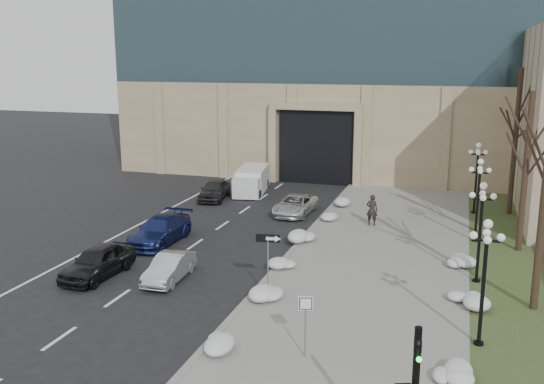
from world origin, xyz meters
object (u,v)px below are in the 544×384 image
(pedestrian, at_px, (372,210))
(box_truck, at_px, (252,181))
(car_d, at_px, (295,205))
(car_e, at_px, (214,190))
(one_way_sign, at_px, (272,246))
(lamppost_a, at_px, (485,266))
(car_b, at_px, (170,268))
(lamppost_b, at_px, (481,219))
(car_a, at_px, (98,261))
(keep_sign, at_px, (306,313))
(lamppost_c, at_px, (479,189))
(car_c, at_px, (160,230))
(lamppost_d, at_px, (477,169))

(pedestrian, height_order, box_truck, pedestrian)
(car_d, xyz_separation_m, car_e, (-6.71, 2.23, 0.09))
(one_way_sign, distance_m, lamppost_a, 8.66)
(car_b, bearing_deg, lamppost_b, 13.08)
(box_truck, relative_size, lamppost_a, 1.25)
(car_a, relative_size, pedestrian, 2.31)
(keep_sign, height_order, lamppost_c, lamppost_c)
(lamppost_a, bearing_deg, one_way_sign, 167.04)
(car_b, bearing_deg, car_a, -173.48)
(car_c, relative_size, lamppost_d, 1.06)
(car_c, relative_size, car_d, 1.11)
(car_c, bearing_deg, pedestrian, 32.61)
(box_truck, xyz_separation_m, lamppost_b, (16.19, -14.87, 2.19))
(car_b, xyz_separation_m, lamppost_b, (13.62, 3.88, 2.46))
(box_truck, height_order, one_way_sign, one_way_sign)
(car_a, relative_size, box_truck, 0.74)
(box_truck, bearing_deg, pedestrian, -43.91)
(pedestrian, distance_m, lamppost_a, 15.80)
(car_b, height_order, car_d, car_d)
(car_b, bearing_deg, car_c, 119.13)
(pedestrian, bearing_deg, car_c, 34.22)
(car_d, height_order, keep_sign, keep_sign)
(car_d, height_order, car_e, car_e)
(car_b, xyz_separation_m, car_c, (-3.16, 5.06, 0.12))
(car_e, distance_m, box_truck, 3.58)
(car_d, xyz_separation_m, lamppost_a, (11.25, -16.02, 2.44))
(car_e, distance_m, lamppost_b, 21.59)
(car_b, xyz_separation_m, lamppost_c, (13.62, 10.38, 2.46))
(car_c, distance_m, lamppost_c, 17.75)
(car_d, xyz_separation_m, lamppost_c, (11.25, -3.02, 2.44))
(car_c, distance_m, car_e, 10.64)
(one_way_sign, bearing_deg, lamppost_d, 55.79)
(car_d, bearing_deg, keep_sign, -70.88)
(keep_sign, bearing_deg, lamppost_d, 58.86)
(one_way_sign, height_order, keep_sign, one_way_sign)
(car_a, distance_m, pedestrian, 16.65)
(car_a, xyz_separation_m, one_way_sign, (8.66, -0.12, 1.63))
(car_e, relative_size, lamppost_a, 0.89)
(car_a, distance_m, lamppost_b, 17.79)
(pedestrian, bearing_deg, car_a, 50.28)
(lamppost_d, bearing_deg, car_e, -176.03)
(car_d, relative_size, box_truck, 0.76)
(lamppost_d, bearing_deg, car_c, -144.84)
(car_a, height_order, lamppost_c, lamppost_c)
(box_truck, bearing_deg, keep_sign, -76.43)
(lamppost_c, xyz_separation_m, lamppost_d, (0.00, 6.50, 0.00))
(car_b, distance_m, one_way_sign, 5.55)
(car_e, distance_m, one_way_sign, 18.98)
(car_a, bearing_deg, one_way_sign, 1.87)
(car_a, height_order, one_way_sign, one_way_sign)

